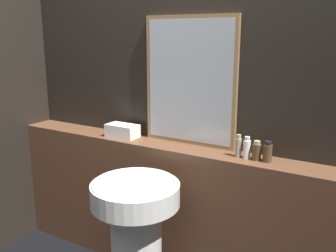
{
  "coord_description": "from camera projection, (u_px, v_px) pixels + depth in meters",
  "views": [
    {
      "loc": [
        1.16,
        -0.78,
        1.64
      ],
      "look_at": [
        0.01,
        1.14,
        1.09
      ],
      "focal_mm": 40.0,
      "sensor_mm": 36.0,
      "label": 1
    }
  ],
  "objects": [
    {
      "name": "wall_back",
      "position": [
        186.0,
        94.0,
        2.49
      ],
      "size": [
        8.0,
        0.06,
        2.5
      ],
      "color": "black",
      "rests_on": "ground_plane"
    },
    {
      "name": "lotion_bottle",
      "position": [
        257.0,
        151.0,
        2.16
      ],
      "size": [
        0.05,
        0.05,
        0.12
      ],
      "color": "#4C3823",
      "rests_on": "vanity_counter"
    },
    {
      "name": "mirror",
      "position": [
        190.0,
        82.0,
        2.4
      ],
      "size": [
        0.64,
        0.03,
        0.83
      ],
      "color": "#937047",
      "rests_on": "vanity_counter"
    },
    {
      "name": "pedestal_sink",
      "position": [
        136.0,
        235.0,
        2.15
      ],
      "size": [
        0.5,
        0.5,
        0.84
      ],
      "color": "white",
      "rests_on": "ground_plane"
    },
    {
      "name": "towel_stack",
      "position": [
        122.0,
        131.0,
        2.65
      ],
      "size": [
        0.23,
        0.13,
        0.09
      ],
      "color": "white",
      "rests_on": "vanity_counter"
    },
    {
      "name": "conditioner_bottle",
      "position": [
        247.0,
        148.0,
        2.19
      ],
      "size": [
        0.04,
        0.04,
        0.13
      ],
      "color": "white",
      "rests_on": "vanity_counter"
    },
    {
      "name": "body_wash_bottle",
      "position": [
        268.0,
        152.0,
        2.13
      ],
      "size": [
        0.05,
        0.05,
        0.12
      ],
      "color": "#4C3823",
      "rests_on": "vanity_counter"
    },
    {
      "name": "shampoo_bottle",
      "position": [
        238.0,
        147.0,
        2.22
      ],
      "size": [
        0.04,
        0.04,
        0.14
      ],
      "color": "gray",
      "rests_on": "vanity_counter"
    },
    {
      "name": "vanity_counter",
      "position": [
        175.0,
        211.0,
        2.56
      ],
      "size": [
        2.62,
        0.23,
        0.93
      ],
      "color": "brown",
      "rests_on": "ground_plane"
    }
  ]
}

